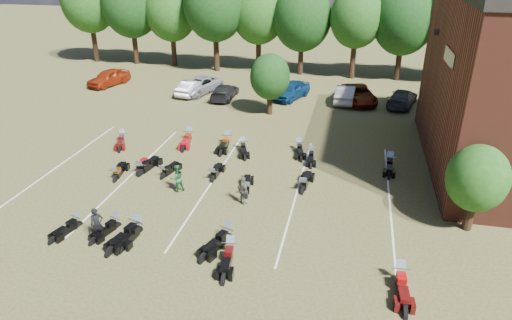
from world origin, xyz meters
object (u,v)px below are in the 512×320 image
(motorcycle_3, at_px, (137,233))
(motorcycle_14, at_px, (123,142))
(motorcycle_7, at_px, (139,174))
(motorcycle_0, at_px, (78,227))
(person_grey, at_px, (243,190))
(car_0, at_px, (109,77))
(person_green, at_px, (177,178))
(person_black, at_px, (97,224))
(car_4, at_px, (291,90))

(motorcycle_3, bearing_deg, motorcycle_14, 133.22)
(motorcycle_7, bearing_deg, motorcycle_0, 79.00)
(person_grey, distance_m, motorcycle_3, 5.77)
(car_0, height_order, person_green, person_green)
(motorcycle_3, height_order, motorcycle_14, motorcycle_3)
(person_grey, bearing_deg, motorcycle_3, 86.05)
(person_black, height_order, person_green, person_black)
(motorcycle_7, bearing_deg, person_grey, 156.20)
(car_0, height_order, motorcycle_0, car_0)
(person_black, bearing_deg, person_green, 27.82)
(car_4, bearing_deg, motorcycle_7, -90.07)
(motorcycle_14, bearing_deg, motorcycle_7, -72.95)
(person_black, bearing_deg, motorcycle_7, 57.86)
(person_green, relative_size, motorcycle_14, 0.69)
(person_black, height_order, person_grey, person_black)
(car_0, height_order, person_grey, person_grey)
(car_4, height_order, motorcycle_0, car_4)
(car_0, bearing_deg, person_green, -35.04)
(person_green, height_order, person_grey, person_grey)
(car_4, bearing_deg, person_grey, -67.65)
(car_4, xyz_separation_m, motorcycle_3, (-4.02, -22.81, -0.78))
(car_0, height_order, motorcycle_14, car_0)
(person_black, xyz_separation_m, motorcycle_14, (-4.52, 11.06, -0.82))
(person_green, relative_size, motorcycle_7, 0.76)
(car_0, bearing_deg, person_black, -44.87)
(car_4, height_order, person_black, person_black)
(person_green, bearing_deg, car_0, -92.01)
(person_black, bearing_deg, motorcycle_3, -12.57)
(person_green, bearing_deg, person_black, 30.78)
(car_4, height_order, motorcycle_14, car_4)
(motorcycle_7, bearing_deg, car_0, -64.15)
(motorcycle_7, xyz_separation_m, motorcycle_14, (-3.29, 4.39, 0.00))
(person_green, distance_m, person_grey, 3.96)
(person_grey, distance_m, motorcycle_14, 12.17)
(person_green, relative_size, person_grey, 0.98)
(person_green, bearing_deg, motorcycle_0, 12.77)
(car_4, relative_size, motorcycle_14, 1.98)
(person_black, distance_m, motorcycle_14, 11.97)
(car_0, height_order, car_4, car_0)
(car_4, bearing_deg, person_green, -79.64)
(person_black, xyz_separation_m, motorcycle_0, (-1.59, 0.74, -0.82))
(person_black, relative_size, person_green, 1.04)
(person_green, distance_m, motorcycle_0, 5.71)
(person_grey, bearing_deg, car_4, -44.29)
(person_green, xyz_separation_m, person_grey, (3.92, -0.60, 0.02))
(car_0, relative_size, person_green, 2.92)
(car_0, xyz_separation_m, car_4, (18.17, -0.45, -0.01))
(motorcycle_0, distance_m, motorcycle_7, 5.95)
(car_0, bearing_deg, person_grey, -29.17)
(car_4, relative_size, person_green, 2.88)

